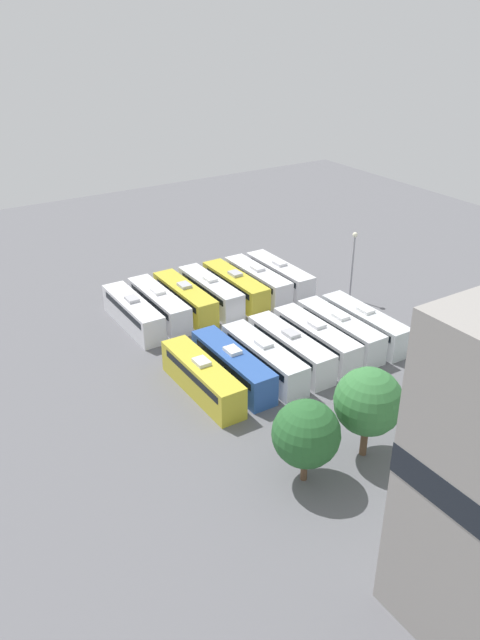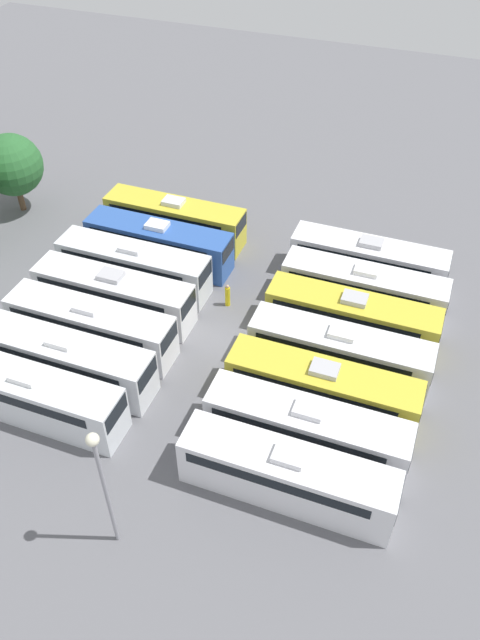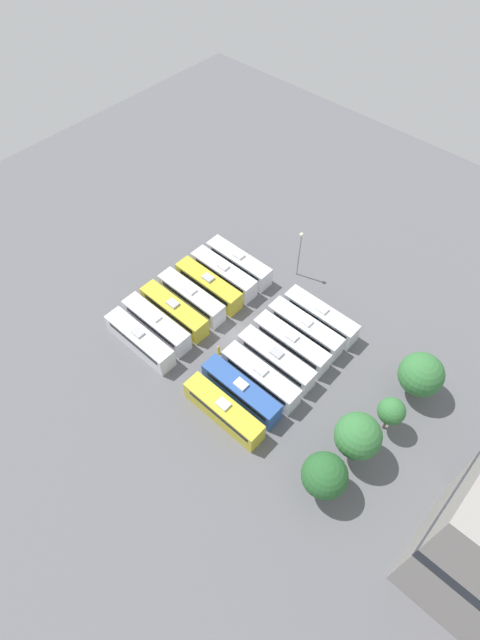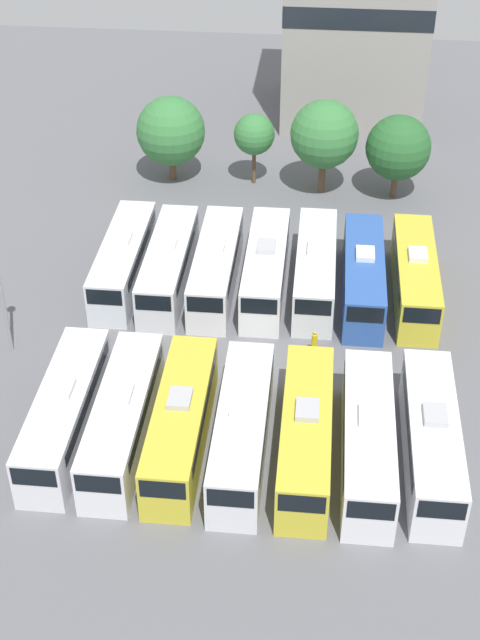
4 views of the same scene
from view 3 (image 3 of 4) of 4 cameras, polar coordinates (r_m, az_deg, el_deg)
ground_plane at (r=69.38m, az=-0.90°, el=-1.67°), size 120.09×120.09×0.00m
bus_0 at (r=75.95m, az=-0.13°, el=6.57°), size 2.60×11.24×3.49m
bus_1 at (r=74.42m, az=-1.86°, el=5.32°), size 2.60×11.24×3.49m
bus_2 at (r=72.97m, az=-3.60°, el=3.99°), size 2.60×11.24×3.49m
bus_3 at (r=71.67m, az=-5.57°, el=2.61°), size 2.60×11.24×3.49m
bus_4 at (r=70.35m, az=-7.52°, el=1.06°), size 2.60×11.24×3.49m
bus_5 at (r=69.27m, az=-9.52°, el=-0.44°), size 2.60×11.24×3.49m
bus_6 at (r=68.06m, az=-11.36°, el=-2.23°), size 2.60×11.24×3.49m
bus_7 at (r=70.03m, az=9.21°, el=0.42°), size 2.60×11.24×3.49m
bus_8 at (r=68.41m, az=7.45°, el=-0.98°), size 2.60×11.24×3.49m
bus_9 at (r=66.74m, az=5.86°, el=-2.68°), size 2.60×11.24×3.49m
bus_10 at (r=65.11m, az=4.15°, el=-4.54°), size 2.60×11.24×3.49m
bus_11 at (r=63.62m, az=2.38°, el=-6.50°), size 2.60×11.24×3.49m
bus_12 at (r=62.53m, az=0.13°, el=-8.11°), size 2.60×11.24×3.49m
bus_13 at (r=61.27m, az=-1.87°, el=-10.29°), size 2.60×11.24×3.49m
worker_person at (r=66.91m, az=-2.44°, el=-3.45°), size 0.36×0.36×1.80m
light_pole at (r=73.19m, az=6.87°, el=8.25°), size 0.60×0.60×8.38m
tree_0 at (r=64.67m, az=19.99°, el=-5.87°), size 5.52×5.52×6.99m
tree_1 at (r=60.92m, az=16.92°, el=-9.94°), size 3.27×3.27×5.89m
tree_2 at (r=57.70m, az=13.33°, el=-12.78°), size 5.31×5.31×7.64m
tree_3 at (r=56.08m, az=9.64°, el=-17.10°), size 5.05×5.05×6.73m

